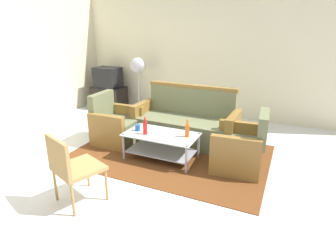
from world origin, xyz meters
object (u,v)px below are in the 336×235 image
(armchair_right, at_px, (240,149))
(bottle_red, at_px, (145,128))
(couch, at_px, (186,124))
(coffee_table, at_px, (161,142))
(pedestal_fan, at_px, (138,69))
(cup, at_px, (138,128))
(wicker_chair, at_px, (71,165))
(armchair_left, at_px, (116,126))
(bottle_orange, at_px, (187,130))
(television, at_px, (108,77))
(tv_stand, at_px, (109,97))

(armchair_right, height_order, bottle_red, armchair_right)
(couch, height_order, coffee_table, couch)
(bottle_red, height_order, pedestal_fan, pedestal_fan)
(coffee_table, xyz_separation_m, pedestal_fan, (-1.60, 2.08, 0.74))
(cup, relative_size, wicker_chair, 0.12)
(armchair_left, distance_m, bottle_orange, 1.44)
(armchair_right, bearing_deg, bottle_orange, 97.04)
(bottle_red, distance_m, television, 3.09)
(armchair_left, height_order, television, television)
(coffee_table, distance_m, wicker_chair, 1.52)
(bottle_orange, distance_m, cup, 0.79)
(bottle_red, bearing_deg, pedestal_fan, 122.36)
(cup, bearing_deg, tv_stand, 134.72)
(armchair_left, relative_size, bottle_orange, 3.16)
(armchair_left, height_order, bottle_red, armchair_left)
(pedestal_fan, bearing_deg, bottle_orange, -45.44)
(television, height_order, wicker_chair, television)
(bottle_red, height_order, television, television)
(bottle_red, height_order, tv_stand, bottle_red)
(pedestal_fan, bearing_deg, tv_stand, -176.54)
(couch, distance_m, pedestal_fan, 2.23)
(cup, xyz_separation_m, tv_stand, (-2.04, 2.06, -0.20))
(bottle_red, xyz_separation_m, tv_stand, (-2.21, 2.14, -0.25))
(cup, height_order, pedestal_fan, pedestal_fan)
(couch, bearing_deg, coffee_table, 84.94)
(cup, bearing_deg, armchair_left, 154.05)
(tv_stand, bearing_deg, armchair_left, -51.18)
(bottle_orange, xyz_separation_m, wicker_chair, (-0.81, -1.50, -0.02))
(armchair_left, distance_m, armchair_right, 2.17)
(pedestal_fan, bearing_deg, armchair_right, -34.27)
(tv_stand, bearing_deg, coffee_table, -39.96)
(bottle_red, bearing_deg, armchair_right, 12.93)
(cup, bearing_deg, coffee_table, 3.66)
(bottle_red, xyz_separation_m, pedestal_fan, (-1.39, 2.19, 0.50))
(bottle_orange, height_order, tv_stand, bottle_orange)
(coffee_table, distance_m, cup, 0.43)
(bottle_red, bearing_deg, armchair_left, 154.43)
(couch, xyz_separation_m, television, (-2.51, 1.23, 0.44))
(television, relative_size, wicker_chair, 0.72)
(cup, bearing_deg, wicker_chair, -91.00)
(bottle_red, relative_size, pedestal_fan, 0.21)
(armchair_right, xyz_separation_m, tv_stand, (-3.58, 1.82, -0.03))
(bottle_orange, bearing_deg, bottle_red, -165.14)
(tv_stand, height_order, television, television)
(television, bearing_deg, cup, 135.86)
(armchair_left, height_order, cup, armchair_left)
(bottle_red, bearing_deg, bottle_orange, 14.86)
(bottle_orange, height_order, pedestal_fan, pedestal_fan)
(couch, relative_size, wicker_chair, 2.16)
(armchair_right, height_order, bottle_orange, armchair_right)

